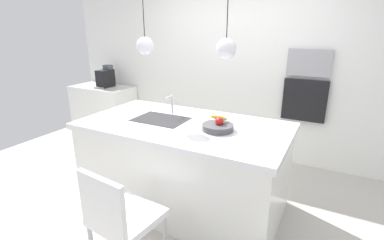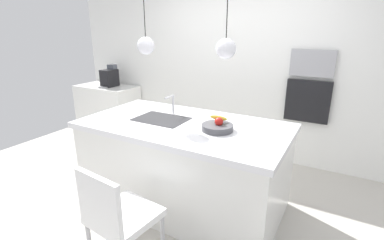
# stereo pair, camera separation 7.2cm
# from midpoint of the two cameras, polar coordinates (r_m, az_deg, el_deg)

# --- Properties ---
(floor) EXTENTS (6.60, 6.60, 0.00)m
(floor) POSITION_cam_midpoint_polar(r_m,az_deg,el_deg) (3.33, -0.91, -16.21)
(floor) COLOR #BCB7AD
(floor) RESTS_ON ground
(back_wall) EXTENTS (6.00, 0.10, 2.60)m
(back_wall) POSITION_cam_midpoint_polar(r_m,az_deg,el_deg) (4.30, 10.30, 10.09)
(back_wall) COLOR white
(back_wall) RESTS_ON ground
(kitchen_island) EXTENTS (2.13, 1.14, 0.94)m
(kitchen_island) POSITION_cam_midpoint_polar(r_m,az_deg,el_deg) (3.09, -0.96, -8.92)
(kitchen_island) COLOR white
(kitchen_island) RESTS_ON ground
(sink_basin) EXTENTS (0.56, 0.40, 0.02)m
(sink_basin) POSITION_cam_midpoint_polar(r_m,az_deg,el_deg) (3.05, -5.55, 0.11)
(sink_basin) COLOR #2D2D30
(sink_basin) RESTS_ON kitchen_island
(faucet) EXTENTS (0.02, 0.17, 0.22)m
(faucet) POSITION_cam_midpoint_polar(r_m,az_deg,el_deg) (3.18, -3.44, 3.67)
(faucet) COLOR silver
(faucet) RESTS_ON kitchen_island
(fruit_bowl) EXTENTS (0.30, 0.30, 0.15)m
(fruit_bowl) POSITION_cam_midpoint_polar(r_m,az_deg,el_deg) (2.70, 5.95, -1.30)
(fruit_bowl) COLOR #4C4C51
(fruit_bowl) RESTS_ON kitchen_island
(side_counter) EXTENTS (1.10, 0.60, 0.88)m
(side_counter) POSITION_cam_midpoint_polar(r_m,az_deg,el_deg) (5.46, -16.17, 2.08)
(side_counter) COLOR white
(side_counter) RESTS_ON ground
(coffee_machine) EXTENTS (0.20, 0.35, 0.38)m
(coffee_machine) POSITION_cam_midpoint_polar(r_m,az_deg,el_deg) (5.26, -15.92, 8.26)
(coffee_machine) COLOR black
(coffee_machine) RESTS_ON side_counter
(microwave) EXTENTS (0.54, 0.08, 0.34)m
(microwave) POSITION_cam_midpoint_polar(r_m,az_deg,el_deg) (4.00, 23.65, 10.49)
(microwave) COLOR #9E9EA3
(microwave) RESTS_ON back_wall
(oven) EXTENTS (0.56, 0.08, 0.56)m
(oven) POSITION_cam_midpoint_polar(r_m,az_deg,el_deg) (4.08, 22.78, 3.55)
(oven) COLOR black
(oven) RESTS_ON back_wall
(chair_near) EXTENTS (0.52, 0.52, 0.91)m
(chair_near) POSITION_cam_midpoint_polar(r_m,az_deg,el_deg) (2.34, -13.97, -18.02)
(chair_near) COLOR white
(chair_near) RESTS_ON ground
(pendant_light_left) EXTENTS (0.18, 0.18, 0.78)m
(pendant_light_left) POSITION_cam_midpoint_polar(r_m,az_deg,el_deg) (3.00, -8.60, 14.64)
(pendant_light_left) COLOR silver
(pendant_light_right) EXTENTS (0.18, 0.18, 0.78)m
(pendant_light_right) POSITION_cam_midpoint_polar(r_m,az_deg,el_deg) (2.56, 7.68, 14.14)
(pendant_light_right) COLOR silver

